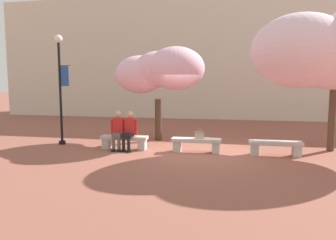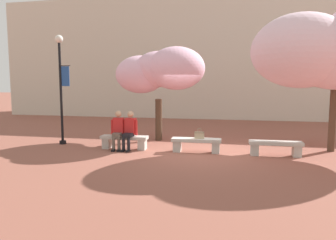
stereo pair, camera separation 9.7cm
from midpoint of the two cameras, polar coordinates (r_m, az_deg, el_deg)
ground_plane at (r=10.65m, az=4.69°, el=-5.60°), size 100.00×100.00×0.00m
building_facade at (r=21.81m, az=8.49°, el=10.50°), size 28.00×4.00×7.47m
stone_bench_west_end at (r=11.14m, az=-7.87°, el=-3.54°), size 1.60×0.47×0.45m
stone_bench_near_west at (r=10.59m, az=4.71°, el=-4.03°), size 1.60×0.47×0.45m
stone_bench_center at (r=10.58m, az=17.97°, el=-4.35°), size 1.60×0.47×0.45m
person_seated_left at (r=11.10m, az=-8.98°, el=-1.49°), size 0.50×0.72×1.29m
person_seated_right at (r=10.96m, az=-6.97°, el=-1.56°), size 0.51×0.70×1.29m
handbag at (r=10.53m, az=5.24°, el=-2.53°), size 0.30×0.15×0.34m
cherry_tree_main at (r=12.51m, az=-1.75°, el=8.54°), size 3.50×2.41×3.54m
lamp_post_with_banner at (r=12.38m, az=-18.48°, el=6.74°), size 0.54×0.28×3.90m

